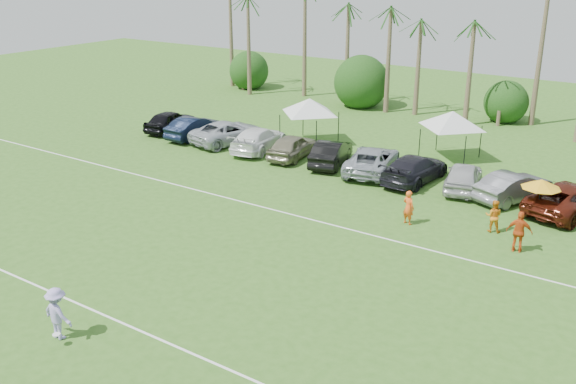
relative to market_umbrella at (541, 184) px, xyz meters
The scene contains 28 objects.
ground 24.34m from the market_umbrella, 123.41° to the right, with size 120.00×120.00×0.00m, color #34621D.
field_lines 18.24m from the market_umbrella, 137.48° to the right, with size 80.00×12.10×0.01m.
palm_tree_0 39.95m from the market_umbrella, 153.35° to the left, with size 2.40×2.40×8.90m.
palm_tree_1 35.75m from the market_umbrella, 149.70° to the left, with size 2.40×2.40×9.90m.
palm_tree_4 25.44m from the market_umbrella, 134.38° to the left, with size 2.40×2.40×8.90m.
palm_tree_5 23.12m from the market_umbrella, 126.98° to the left, with size 2.40×2.40×9.90m.
palm_tree_6 21.34m from the market_umbrella, 117.82° to the left, with size 2.40×2.40×10.90m.
bush_tree_0 37.40m from the market_umbrella, 149.92° to the left, with size 4.00×4.00×4.00m.
bush_tree_1 26.95m from the market_umbrella, 135.93° to the left, with size 4.00×4.00×4.00m.
bush_tree_2 20.14m from the market_umbrella, 111.44° to the left, with size 4.00×4.00×4.00m.
sideline_player_a 6.65m from the market_umbrella, 142.13° to the right, with size 0.63×0.42×1.74m, color #FD5B1C.
sideline_player_b 3.19m from the market_umbrella, 118.35° to the right, with size 0.78×0.61×1.61m, color orange.
sideline_player_c 4.31m from the market_umbrella, 87.21° to the right, with size 1.13×0.47×1.92m, color #D04E17.
canopy_tent_left 17.85m from the market_umbrella, 162.05° to the left, with size 4.58×4.58×3.71m.
canopy_tent_right 10.49m from the market_umbrella, 135.01° to the left, with size 4.58×4.58×3.71m.
market_umbrella is the anchor object (origin of this frame).
frisbee_player 22.93m from the market_umbrella, 118.73° to the right, with size 1.24×0.88×1.92m.
parked_car_0 27.42m from the market_umbrella, behind, with size 1.86×4.63×1.58m, color black.
parked_car_1 24.57m from the market_umbrella, behind, with size 1.67×4.79×1.58m, color black.
parked_car_2 21.78m from the market_umbrella, behind, with size 2.62×5.68×1.58m, color #AFB4BA.
parked_car_3 18.94m from the market_umbrella, behind, with size 2.21×5.44×1.58m, color white.
parked_car_4 16.12m from the market_umbrella, behind, with size 1.86×4.63×1.58m, color gray.
parked_car_5 13.34m from the market_umbrella, behind, with size 1.67×4.79×1.58m, color black.
parked_car_6 10.59m from the market_umbrella, 168.32° to the left, with size 2.62×5.68×1.58m, color #99A0A8.
parked_car_7 7.83m from the market_umbrella, 164.87° to the left, with size 2.21×5.44×1.58m, color black.
parked_car_8 5.30m from the market_umbrella, 153.92° to the left, with size 1.86×4.63×1.58m, color #B7B7B7.
parked_car_9 3.01m from the market_umbrella, 130.77° to the left, with size 1.67×4.79×1.58m, color slate.
parked_car_10 2.44m from the market_umbrella, 61.82° to the left, with size 2.62×5.68×1.58m, color #53190D.
Camera 1 is at (19.64, -11.26, 12.54)m, focal length 40.00 mm.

